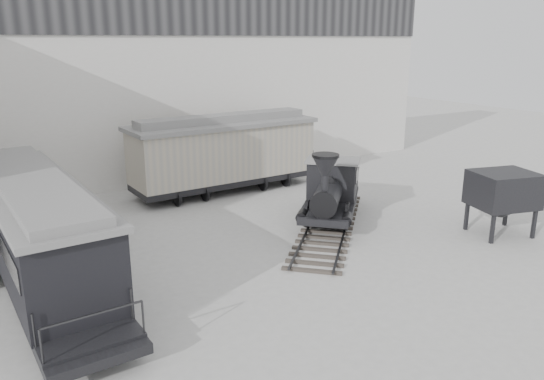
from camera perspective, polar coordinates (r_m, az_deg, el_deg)
ground at (r=19.47m, az=7.13°, el=-7.85°), size 90.00×90.00×0.00m
north_wall at (r=31.02m, az=-10.27°, el=11.50°), size 34.00×2.51×11.00m
locomotive at (r=23.27m, az=6.36°, el=-0.48°), size 8.36×8.49×3.46m
boxcar at (r=27.91m, az=-5.19°, el=4.14°), size 10.09×3.50×4.09m
passenger_coach at (r=18.87m, az=-23.92°, el=-3.92°), size 3.20×12.59×3.34m
visitor_a at (r=19.82m, az=-18.69°, el=-5.40°), size 0.74×0.59×1.77m
visitor_b at (r=18.20m, az=-17.33°, el=-7.19°), size 0.86×0.67×1.77m
coal_hopper at (r=23.57m, az=23.57°, el=-0.41°), size 2.85×2.55×2.64m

